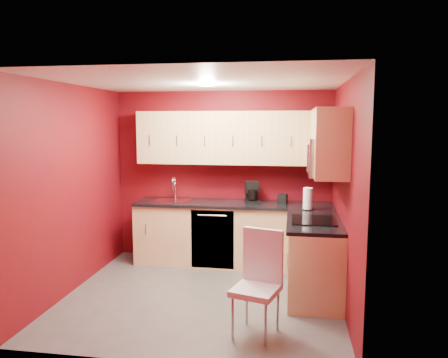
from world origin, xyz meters
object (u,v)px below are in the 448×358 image
(sink, at_px, (172,198))
(dining_chair, at_px, (256,284))
(microwave, at_px, (326,156))
(napkin_holder, at_px, (282,199))
(paper_towel, at_px, (308,199))
(coffee_maker, at_px, (253,192))

(sink, bearing_deg, dining_chair, -55.90)
(microwave, relative_size, napkin_holder, 5.68)
(napkin_holder, bearing_deg, sink, -178.86)
(dining_chair, bearing_deg, sink, 140.63)
(paper_towel, bearing_deg, coffee_maker, 152.44)
(dining_chair, bearing_deg, microwave, 73.44)
(sink, height_order, paper_towel, sink)
(microwave, height_order, coffee_maker, microwave)
(coffee_maker, xyz_separation_m, paper_towel, (0.75, -0.39, -0.01))
(napkin_holder, bearing_deg, paper_towel, -49.23)
(paper_towel, bearing_deg, sink, 169.51)
(microwave, xyz_separation_m, paper_towel, (-0.16, 0.65, -0.61))
(sink, height_order, napkin_holder, sink)
(sink, distance_m, dining_chair, 2.54)
(microwave, distance_m, dining_chair, 1.72)
(microwave, distance_m, sink, 2.43)
(napkin_holder, relative_size, dining_chair, 0.13)
(napkin_holder, bearing_deg, dining_chair, -95.31)
(microwave, height_order, sink, microwave)
(microwave, height_order, paper_towel, microwave)
(microwave, bearing_deg, paper_towel, 104.15)
(coffee_maker, relative_size, paper_towel, 1.04)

